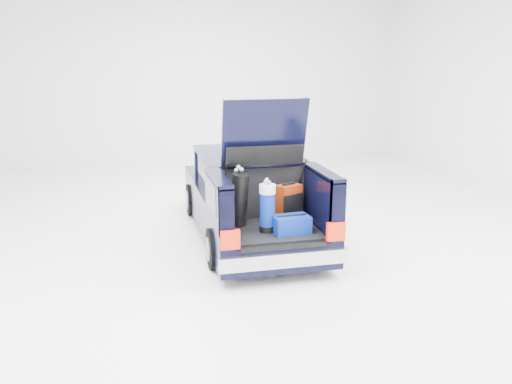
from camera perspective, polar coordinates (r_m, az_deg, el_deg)
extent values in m
plane|color=white|center=(9.51, -0.69, -4.58)|extent=(14.00, 14.00, 0.00)
cube|color=black|center=(9.97, -1.52, -0.67)|extent=(1.75, 3.00, 0.70)
cube|color=black|center=(11.49, -3.11, 0.83)|extent=(1.70, 0.30, 0.50)
cube|color=#A2A2A9|center=(11.64, -3.23, 0.66)|extent=(1.72, 0.10, 0.22)
cube|color=black|center=(9.35, -0.91, 2.22)|extent=(1.55, 1.95, 0.54)
cube|color=black|center=(9.30, -0.92, 3.96)|extent=(1.62, 2.05, 0.06)
cube|color=black|center=(8.02, 1.65, -5.61)|extent=(1.75, 1.30, 0.40)
cube|color=black|center=(7.97, 1.62, -4.04)|extent=(1.32, 1.18, 0.05)
cube|color=black|center=(7.67, -3.92, -1.67)|extent=(0.20, 1.30, 0.85)
cube|color=black|center=(8.06, 7.01, -0.96)|extent=(0.20, 1.30, 0.85)
cube|color=black|center=(7.57, -3.98, 1.50)|extent=(0.20, 1.30, 0.06)
cube|color=black|center=(7.96, 7.11, 2.06)|extent=(0.20, 1.30, 0.06)
cube|color=black|center=(8.41, 0.59, -0.23)|extent=(1.36, 0.08, 0.84)
cube|color=#A2A2A9|center=(7.40, 3.01, -7.15)|extent=(1.80, 0.12, 0.20)
cube|color=#B11A07|center=(7.14, -2.74, -5.04)|extent=(0.26, 0.07, 0.26)
cube|color=#B11A07|center=(7.54, 8.42, -4.13)|extent=(0.26, 0.07, 0.26)
cube|color=black|center=(7.37, 2.95, -5.78)|extent=(1.20, 0.06, 0.06)
cube|color=black|center=(8.05, 0.90, 6.30)|extent=(1.28, 0.33, 1.03)
cube|color=black|center=(8.07, 0.84, 7.32)|extent=(0.95, 0.17, 0.54)
cylinder|color=black|center=(10.66, -6.71, -0.83)|extent=(0.20, 0.62, 0.62)
cylinder|color=slate|center=(10.66, -6.71, -0.83)|extent=(0.23, 0.36, 0.36)
cylinder|color=black|center=(10.96, 1.83, -0.31)|extent=(0.20, 0.62, 0.62)
cylinder|color=slate|center=(10.96, 1.83, -0.31)|extent=(0.23, 0.36, 0.36)
cylinder|color=black|center=(8.02, -4.34, -5.97)|extent=(0.20, 0.62, 0.62)
cylinder|color=slate|center=(8.02, -4.34, -5.97)|extent=(0.23, 0.36, 0.36)
cylinder|color=black|center=(8.41, 6.81, -5.05)|extent=(0.20, 0.62, 0.62)
cylinder|color=slate|center=(8.41, 6.81, -5.05)|extent=(0.23, 0.36, 0.36)
cube|color=#691A03|center=(8.24, 3.42, -1.17)|extent=(0.43, 0.36, 0.57)
cube|color=black|center=(8.17, 3.45, 0.87)|extent=(0.23, 0.14, 0.03)
cube|color=black|center=(8.16, 3.64, -1.75)|extent=(0.35, 0.18, 0.44)
cylinder|color=black|center=(7.97, -1.77, -0.82)|extent=(0.37, 0.42, 0.83)
cube|color=white|center=(8.06, -1.92, -0.43)|extent=(0.10, 0.05, 0.29)
sphere|color=#99999E|center=(7.88, -2.09, 2.30)|extent=(0.07, 0.07, 0.07)
sphere|color=#99999E|center=(7.84, -1.54, 2.39)|extent=(0.07, 0.07, 0.07)
cylinder|color=black|center=(7.82, 1.19, -3.85)|extent=(0.31, 0.31, 0.09)
cylinder|color=navy|center=(7.74, 1.20, -1.82)|extent=(0.29, 0.29, 0.50)
cylinder|color=white|center=(7.66, 1.21, 0.33)|extent=(0.31, 0.31, 0.13)
sphere|color=#99999E|center=(7.66, 1.38, 1.03)|extent=(0.06, 0.06, 0.06)
sphere|color=#99999E|center=(7.66, 1.15, 1.31)|extent=(0.06, 0.06, 0.06)
cube|color=navy|center=(7.77, 3.73, -3.40)|extent=(0.54, 0.37, 0.25)
cylinder|color=black|center=(7.73, 3.75, -2.46)|extent=(0.45, 0.06, 0.03)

